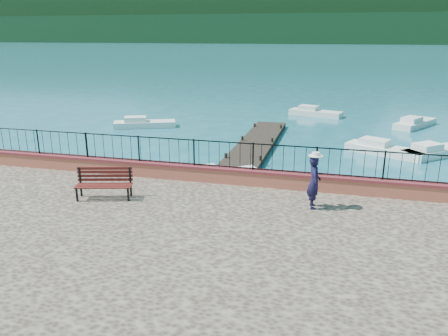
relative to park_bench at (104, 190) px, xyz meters
The scene contains 15 objects.
ground 5.15m from the park_bench, 13.69° to the right, with size 2000.00×2000.00×0.00m, color #19596B.
parapet 5.42m from the park_bench, 27.87° to the left, with size 28.00×0.46×0.58m, color #A44A3B.
railing 5.47m from the park_bench, 27.87° to the left, with size 27.00×0.05×0.95m, color black.
dock 11.27m from the park_bench, 75.56° to the left, with size 2.00×16.00×0.30m, color #2D231C.
far_forest 298.97m from the park_bench, 89.08° to the left, with size 900.00×60.00×18.00m, color black.
foothills 359.45m from the park_bench, 89.24° to the left, with size 900.00×120.00×44.00m, color black.
park_bench is the anchor object (origin of this frame).
person 6.81m from the park_bench, ahead, with size 0.61×0.40×1.68m, color black.
hat 6.94m from the park_bench, ahead, with size 0.44×0.44×0.12m, color white.
boat_0 6.26m from the park_bench, 69.20° to the left, with size 4.24×1.30×0.80m, color silver.
boat_1 16.30m from the park_bench, 51.90° to the left, with size 4.27×1.30×0.80m, color white.
boat_2 18.17m from the park_bench, 46.06° to the left, with size 3.96×1.30×0.80m, color white.
boat_3 17.30m from the park_bench, 110.21° to the left, with size 4.32×1.30×0.80m, color silver.
boat_4 24.58m from the park_bench, 76.75° to the left, with size 4.22×1.30×0.80m, color silver.
boat_5 24.85m from the park_bench, 58.95° to the left, with size 4.31×1.30×0.80m, color silver.
Camera 1 is at (2.43, -10.96, 6.44)m, focal length 35.00 mm.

